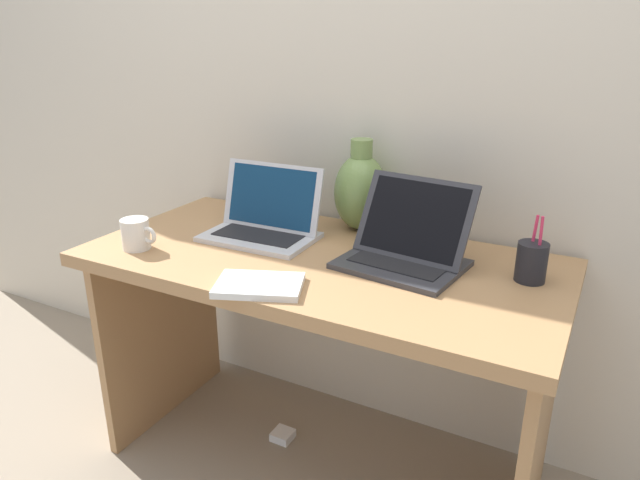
% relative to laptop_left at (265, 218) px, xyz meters
% --- Properties ---
extents(ground_plane, '(6.00, 6.00, 0.00)m').
position_rel_laptop_left_xyz_m(ground_plane, '(0.23, -0.07, -0.80)').
color(ground_plane, gray).
extents(back_wall, '(4.40, 0.04, 2.40)m').
position_rel_laptop_left_xyz_m(back_wall, '(0.23, 0.30, 0.40)').
color(back_wall, beige).
rests_on(back_wall, ground).
extents(desk, '(1.37, 0.67, 0.74)m').
position_rel_laptop_left_xyz_m(desk, '(0.23, -0.07, -0.23)').
color(desk, '#AD7F51').
rests_on(desk, ground).
extents(laptop_left, '(0.35, 0.23, 0.22)m').
position_rel_laptop_left_xyz_m(laptop_left, '(0.00, 0.00, 0.00)').
color(laptop_left, silver).
rests_on(laptop_left, desk).
extents(laptop_right, '(0.35, 0.30, 0.23)m').
position_rel_laptop_left_xyz_m(laptop_right, '(0.47, -0.01, 0.00)').
color(laptop_right, '#333338').
rests_on(laptop_right, desk).
extents(green_vase, '(0.17, 0.17, 0.29)m').
position_rel_laptop_left_xyz_m(green_vase, '(0.23, 0.20, 0.07)').
color(green_vase, '#75934C').
rests_on(green_vase, desk).
extents(notebook_stack, '(0.26, 0.22, 0.02)m').
position_rel_laptop_left_xyz_m(notebook_stack, '(0.20, -0.34, -0.05)').
color(notebook_stack, white).
rests_on(notebook_stack, desk).
extents(coffee_mug, '(0.12, 0.08, 0.09)m').
position_rel_laptop_left_xyz_m(coffee_mug, '(-0.27, -0.28, -0.01)').
color(coffee_mug, white).
rests_on(coffee_mug, desk).
extents(pen_cup, '(0.08, 0.08, 0.18)m').
position_rel_laptop_left_xyz_m(pen_cup, '(0.79, 0.03, -0.01)').
color(pen_cup, black).
rests_on(pen_cup, desk).
extents(power_brick, '(0.07, 0.07, 0.03)m').
position_rel_laptop_left_xyz_m(power_brick, '(0.06, -0.03, -0.79)').
color(power_brick, white).
rests_on(power_brick, ground).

